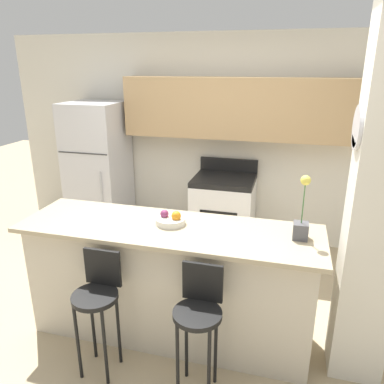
{
  "coord_description": "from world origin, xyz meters",
  "views": [
    {
      "loc": [
        0.87,
        -2.52,
        2.19
      ],
      "look_at": [
        0.0,
        0.71,
        1.04
      ],
      "focal_mm": 35.0,
      "sensor_mm": 36.0,
      "label": 1
    }
  ],
  "objects_px": {
    "bar_stool_left": "(98,297)",
    "fruit_bowl": "(170,220)",
    "refrigerator": "(99,171)",
    "trash_bin": "(134,232)",
    "stove_range": "(223,213)",
    "bar_stool_right": "(199,314)",
    "orchid_vase": "(301,221)"
  },
  "relations": [
    {
      "from": "stove_range",
      "to": "fruit_bowl",
      "type": "relative_size",
      "value": 4.56
    },
    {
      "from": "refrigerator",
      "to": "orchid_vase",
      "type": "xyz_separation_m",
      "value": [
        2.49,
        -1.61,
        0.25
      ]
    },
    {
      "from": "bar_stool_right",
      "to": "trash_bin",
      "type": "distance_m",
      "value": 2.36
    },
    {
      "from": "bar_stool_left",
      "to": "refrigerator",
      "type": "bearing_deg",
      "value": 117.75
    },
    {
      "from": "stove_range",
      "to": "trash_bin",
      "type": "relative_size",
      "value": 2.82
    },
    {
      "from": "refrigerator",
      "to": "fruit_bowl",
      "type": "bearing_deg",
      "value": -46.76
    },
    {
      "from": "stove_range",
      "to": "trash_bin",
      "type": "bearing_deg",
      "value": -165.78
    },
    {
      "from": "trash_bin",
      "to": "orchid_vase",
      "type": "bearing_deg",
      "value": -35.23
    },
    {
      "from": "refrigerator",
      "to": "trash_bin",
      "type": "distance_m",
      "value": 0.92
    },
    {
      "from": "bar_stool_right",
      "to": "orchid_vase",
      "type": "xyz_separation_m",
      "value": [
        0.62,
        0.55,
        0.51
      ]
    },
    {
      "from": "refrigerator",
      "to": "bar_stool_left",
      "type": "distance_m",
      "value": 2.45
    },
    {
      "from": "refrigerator",
      "to": "bar_stool_right",
      "type": "distance_m",
      "value": 2.87
    },
    {
      "from": "fruit_bowl",
      "to": "bar_stool_left",
      "type": "bearing_deg",
      "value": -123.86
    },
    {
      "from": "refrigerator",
      "to": "bar_stool_left",
      "type": "relative_size",
      "value": 1.87
    },
    {
      "from": "bar_stool_left",
      "to": "bar_stool_right",
      "type": "xyz_separation_m",
      "value": [
        0.74,
        0.0,
        0.0
      ]
    },
    {
      "from": "orchid_vase",
      "to": "bar_stool_left",
      "type": "bearing_deg",
      "value": -158.12
    },
    {
      "from": "orchid_vase",
      "to": "fruit_bowl",
      "type": "xyz_separation_m",
      "value": [
        -0.99,
        0.01,
        -0.1
      ]
    },
    {
      "from": "stove_range",
      "to": "bar_stool_right",
      "type": "distance_m",
      "value": 2.21
    },
    {
      "from": "refrigerator",
      "to": "trash_bin",
      "type": "relative_size",
      "value": 4.61
    },
    {
      "from": "refrigerator",
      "to": "orchid_vase",
      "type": "relative_size",
      "value": 3.67
    },
    {
      "from": "bar_stool_left",
      "to": "orchid_vase",
      "type": "distance_m",
      "value": 1.55
    },
    {
      "from": "bar_stool_left",
      "to": "fruit_bowl",
      "type": "bearing_deg",
      "value": 56.14
    },
    {
      "from": "bar_stool_right",
      "to": "orchid_vase",
      "type": "relative_size",
      "value": 1.97
    },
    {
      "from": "bar_stool_left",
      "to": "bar_stool_right",
      "type": "relative_size",
      "value": 1.0
    },
    {
      "from": "bar_stool_right",
      "to": "trash_bin",
      "type": "bearing_deg",
      "value": 124.6
    },
    {
      "from": "stove_range",
      "to": "trash_bin",
      "type": "distance_m",
      "value": 1.15
    },
    {
      "from": "trash_bin",
      "to": "stove_range",
      "type": "bearing_deg",
      "value": 14.22
    },
    {
      "from": "stove_range",
      "to": "fruit_bowl",
      "type": "bearing_deg",
      "value": -94.7
    },
    {
      "from": "refrigerator",
      "to": "stove_range",
      "type": "relative_size",
      "value": 1.64
    },
    {
      "from": "fruit_bowl",
      "to": "trash_bin",
      "type": "height_order",
      "value": "fruit_bowl"
    },
    {
      "from": "bar_stool_right",
      "to": "fruit_bowl",
      "type": "xyz_separation_m",
      "value": [
        -0.37,
        0.55,
        0.41
      ]
    },
    {
      "from": "trash_bin",
      "to": "bar_stool_right",
      "type": "bearing_deg",
      "value": -55.4
    }
  ]
}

